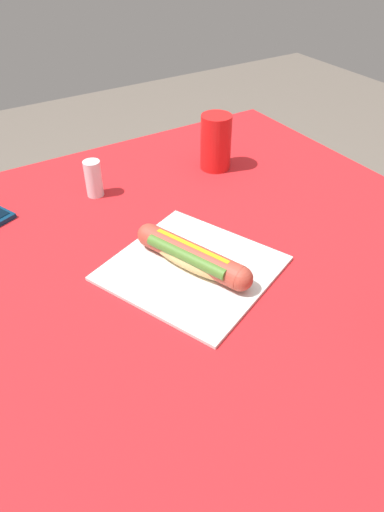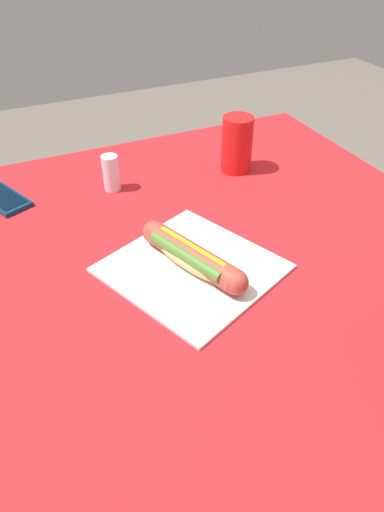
# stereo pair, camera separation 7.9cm
# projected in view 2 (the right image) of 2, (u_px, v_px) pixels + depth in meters

# --- Properties ---
(ground_plane) EXTENTS (6.00, 6.00, 0.00)m
(ground_plane) POSITION_uv_depth(u_px,v_px,m) (216.00, 476.00, 1.26)
(ground_plane) COLOR #6B6056
(ground_plane) RESTS_ON ground
(dining_table) EXTENTS (1.14, 0.99, 0.73)m
(dining_table) POSITION_uv_depth(u_px,v_px,m) (226.00, 320.00, 0.88)
(dining_table) COLOR brown
(dining_table) RESTS_ON ground
(paper_wrapper) EXTENTS (0.34, 0.34, 0.01)m
(paper_wrapper) POSITION_uv_depth(u_px,v_px,m) (192.00, 268.00, 0.81)
(paper_wrapper) COLOR silver
(paper_wrapper) RESTS_ON dining_table
(hot_dog) EXTENTS (0.23, 0.11, 0.05)m
(hot_dog) POSITION_uv_depth(u_px,v_px,m) (192.00, 256.00, 0.79)
(hot_dog) COLOR #E5BC75
(hot_dog) RESTS_ON paper_wrapper
(cell_phone) EXTENTS (0.14, 0.11, 0.01)m
(cell_phone) POSITION_uv_depth(u_px,v_px,m) (4.00, 199.00, 0.98)
(cell_phone) COLOR #0A2D4C
(cell_phone) RESTS_ON dining_table
(drinking_cup) EXTENTS (0.07, 0.07, 0.13)m
(drinking_cup) POSITION_uv_depth(u_px,v_px,m) (237.00, 144.00, 1.06)
(drinking_cup) COLOR red
(drinking_cup) RESTS_ON dining_table
(salt_shaker) EXTENTS (0.04, 0.04, 0.08)m
(salt_shaker) POSITION_uv_depth(u_px,v_px,m) (111.00, 173.00, 1.00)
(salt_shaker) COLOR silver
(salt_shaker) RESTS_ON dining_table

